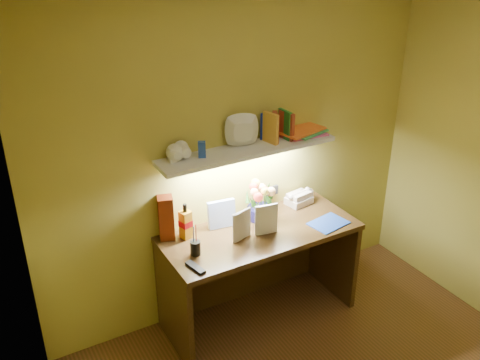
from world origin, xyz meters
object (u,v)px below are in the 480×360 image
flower_bouquet (260,198)px  desk (259,275)px  telephone (299,197)px  whisky_bottle (186,221)px  desk_clock (307,195)px

flower_bouquet → desk: bearing=-120.3°
telephone → whisky_bottle: whisky_bottle is taller
flower_bouquet → desk_clock: 0.48m
telephone → whisky_bottle: (-0.95, -0.02, 0.07)m
flower_bouquet → whisky_bottle: flower_bouquet is taller
desk → desk_clock: (0.55, 0.21, 0.42)m
telephone → whisky_bottle: 0.96m
telephone → desk_clock: telephone is taller
desk → telephone: bearing=22.8°
telephone → desk_clock: 0.08m
flower_bouquet → whisky_bottle: bearing=177.7°
desk → flower_bouquet: (0.09, 0.16, 0.54)m
flower_bouquet → telephone: (0.38, 0.04, -0.11)m
desk_clock → whisky_bottle: whisky_bottle is taller
desk → desk_clock: 0.72m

